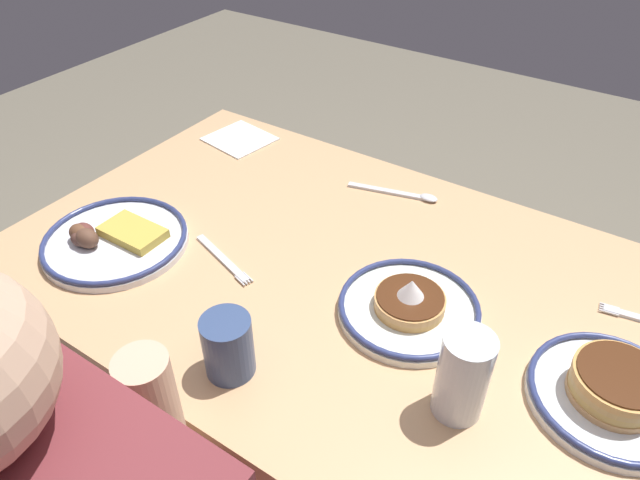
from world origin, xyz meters
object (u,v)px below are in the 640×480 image
coffee_mug (228,344)px  plate_far_companion (613,392)px  drinking_glass (462,379)px  plate_near_main (409,306)px  plate_center_pancakes (114,239)px  paper_napkin (240,139)px  tea_spoon (405,194)px  fork_near (223,259)px

coffee_mug → plate_far_companion: bearing=-152.9°
plate_far_companion → drinking_glass: (0.18, 0.13, 0.04)m
plate_near_main → plate_center_pancakes: 0.58m
plate_far_companion → paper_napkin: bearing=-18.1°
drinking_glass → plate_far_companion: bearing=-143.8°
plate_near_main → plate_far_companion: 0.33m
plate_center_pancakes → drinking_glass: bearing=-178.5°
plate_near_main → tea_spoon: (0.17, -0.32, -0.01)m
plate_near_main → fork_near: 0.36m
plate_near_main → plate_center_pancakes: (0.56, 0.15, -0.00)m
plate_far_companion → tea_spoon: bearing=-32.8°
paper_napkin → tea_spoon: tea_spoon is taller
plate_center_pancakes → paper_napkin: plate_center_pancakes is taller
drinking_glass → fork_near: size_ratio=0.82×
plate_near_main → drinking_glass: size_ratio=1.69×
plate_center_pancakes → plate_far_companion: 0.90m
plate_far_companion → tea_spoon: plate_far_companion is taller
plate_near_main → drinking_glass: bearing=137.1°
plate_center_pancakes → fork_near: plate_center_pancakes is taller
coffee_mug → tea_spoon: 0.58m
plate_far_companion → plate_center_pancakes: bearing=9.7°
plate_far_companion → paper_napkin: (0.96, -0.32, -0.02)m
plate_near_main → fork_near: size_ratio=1.38×
tea_spoon → plate_center_pancakes: bearing=50.1°
plate_center_pancakes → tea_spoon: (-0.39, -0.47, -0.01)m
plate_far_companion → paper_napkin: size_ratio=1.58×
plate_near_main → plate_center_pancakes: plate_near_main is taller
plate_far_companion → plate_near_main: bearing=0.1°
drinking_glass → fork_near: bearing=-7.3°
plate_center_pancakes → drinking_glass: drinking_glass is taller
plate_near_main → fork_near: (0.36, 0.07, -0.01)m
coffee_mug → drinking_glass: (-0.32, -0.12, 0.01)m
paper_napkin → tea_spoon: bearing=-179.5°
fork_near → plate_far_companion: bearing=-174.2°
coffee_mug → tea_spoon: (-0.01, -0.58, -0.05)m
fork_near → drinking_glass: bearing=172.7°
plate_far_companion → coffee_mug: size_ratio=2.30×
plate_near_main → tea_spoon: bearing=-62.1°
drinking_glass → fork_near: 0.51m
plate_center_pancakes → tea_spoon: 0.61m
plate_center_pancakes → drinking_glass: 0.71m
plate_near_main → coffee_mug: coffee_mug is taller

